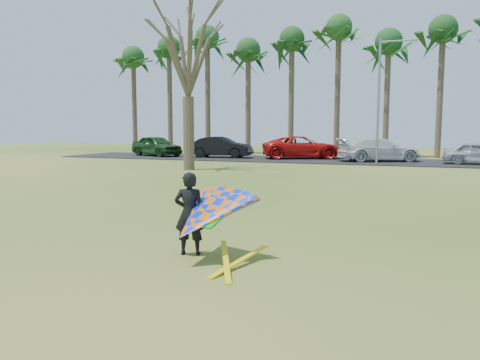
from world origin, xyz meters
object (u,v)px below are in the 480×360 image
(car_0, at_px, (156,146))
(car_3, at_px, (379,149))
(kite_flyer, at_px, (204,215))
(car_4, at_px, (477,153))
(car_1, at_px, (221,147))
(bare_tree_left, at_px, (188,48))
(car_2, at_px, (302,147))
(streetlight, at_px, (381,95))

(car_0, bearing_deg, car_3, -67.12)
(kite_flyer, bearing_deg, car_4, 73.90)
(car_3, distance_m, kite_flyer, 26.58)
(car_0, height_order, car_1, car_0)
(bare_tree_left, bearing_deg, car_3, 45.13)
(car_4, bearing_deg, car_2, 86.53)
(streetlight, distance_m, car_1, 13.13)
(car_1, relative_size, car_3, 0.87)
(car_0, xyz_separation_m, car_4, (24.07, -0.48, -0.13))
(bare_tree_left, relative_size, car_3, 1.69)
(car_3, bearing_deg, streetlight, 160.76)
(car_1, bearing_deg, kite_flyer, -161.92)
(car_2, distance_m, car_3, 5.82)
(kite_flyer, bearing_deg, car_2, 99.11)
(streetlight, bearing_deg, car_1, 166.81)
(car_2, xyz_separation_m, kite_flyer, (4.42, -27.57, -0.07))
(car_1, height_order, car_2, car_2)
(car_0, distance_m, car_3, 17.89)
(car_0, bearing_deg, kite_flyer, -125.39)
(car_0, distance_m, car_4, 24.08)
(bare_tree_left, bearing_deg, car_0, 128.95)
(car_2, relative_size, car_4, 1.46)
(car_1, distance_m, car_3, 12.07)
(car_2, bearing_deg, car_3, -123.26)
(car_2, distance_m, kite_flyer, 27.92)
(bare_tree_left, xyz_separation_m, car_2, (4.19, 10.99, -6.01))
(car_2, relative_size, kite_flyer, 2.56)
(streetlight, bearing_deg, kite_flyer, -93.75)
(car_2, bearing_deg, car_1, 76.72)
(car_0, xyz_separation_m, car_3, (17.89, 0.11, -0.01))
(car_4, bearing_deg, car_0, 93.08)
(car_4, bearing_deg, car_3, 88.78)
(car_4, relative_size, kite_flyer, 1.76)
(bare_tree_left, bearing_deg, car_2, 69.12)
(car_1, xyz_separation_m, car_2, (6.33, 1.11, 0.03))
(car_0, bearing_deg, bare_tree_left, -118.53)
(car_1, bearing_deg, car_4, -95.61)
(car_4, bearing_deg, streetlight, 116.04)
(bare_tree_left, relative_size, kite_flyer, 4.06)
(car_2, height_order, car_3, car_2)
(streetlight, bearing_deg, car_3, 94.51)
(car_1, bearing_deg, car_0, 86.23)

